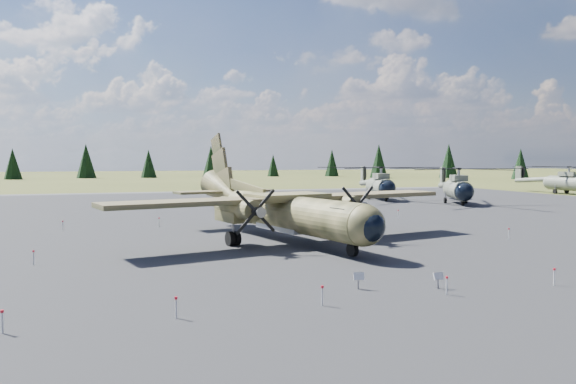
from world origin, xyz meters
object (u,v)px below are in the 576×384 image
object	(u,v)px
helicopter_near	(380,176)
helicopter_mid	(458,178)
transport_plane	(281,206)
helicopter_far	(567,174)

from	to	relation	value
helicopter_near	helicopter_mid	distance (m)	11.88
transport_plane	helicopter_near	xyz separation A→B (m)	(26.12, 34.54, 0.92)
transport_plane	helicopter_far	world-z (taller)	transport_plane
transport_plane	helicopter_mid	size ratio (longest dim) A/B	1.07
helicopter_mid	helicopter_far	world-z (taller)	helicopter_mid
helicopter_near	helicopter_mid	xyz separation A→B (m)	(6.39, -10.01, -0.03)
helicopter_mid	helicopter_far	xyz separation A→B (m)	(30.67, 12.60, -0.06)
helicopter_near	transport_plane	bearing A→B (deg)	-114.78
helicopter_near	helicopter_far	xyz separation A→B (m)	(37.06, 2.59, -0.09)
transport_plane	helicopter_far	bearing A→B (deg)	17.22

